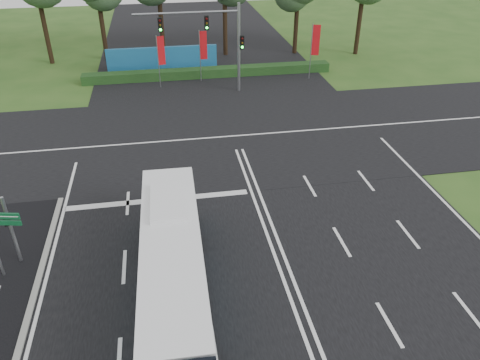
{
  "coord_description": "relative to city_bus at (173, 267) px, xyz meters",
  "views": [
    {
      "loc": [
        -4.32,
        -16.04,
        13.71
      ],
      "look_at": [
        -1.15,
        2.0,
        2.67
      ],
      "focal_mm": 35.0,
      "sensor_mm": 36.0,
      "label": 1
    }
  ],
  "objects": [
    {
      "name": "hedge",
      "position": [
        4.5,
        26.67,
        -1.19
      ],
      "size": [
        22.0,
        1.2,
        0.8
      ],
      "primitive_type": "cube",
      "color": "#133413",
      "rests_on": "ground"
    },
    {
      "name": "kerb_strip",
      "position": [
        -5.6,
        -0.83,
        -1.53
      ],
      "size": [
        0.25,
        18.0,
        0.12
      ],
      "primitive_type": "cube",
      "color": "gray",
      "rests_on": "ground"
    },
    {
      "name": "ground",
      "position": [
        4.5,
        2.17,
        -1.59
      ],
      "size": [
        120.0,
        120.0,
        0.0
      ],
      "primitive_type": "plane",
      "color": "#2C531B",
      "rests_on": "ground"
    },
    {
      "name": "pedestrian_signal",
      "position": [
        -6.58,
        3.29,
        0.25
      ],
      "size": [
        0.31,
        0.42,
        3.38
      ],
      "rotation": [
        0.0,
        0.0,
        0.36
      ],
      "color": "gray",
      "rests_on": "ground"
    },
    {
      "name": "road_main",
      "position": [
        4.5,
        2.17,
        -1.57
      ],
      "size": [
        20.0,
        120.0,
        0.04
      ],
      "primitive_type": "cube",
      "color": "black",
      "rests_on": "ground"
    },
    {
      "name": "banner_flag_right",
      "position": [
        13.38,
        24.56,
        1.52
      ],
      "size": [
        0.69,
        0.21,
        4.78
      ],
      "rotation": [
        0.0,
        0.0,
        -0.24
      ],
      "color": "gray",
      "rests_on": "ground"
    },
    {
      "name": "blue_hoarding",
      "position": [
        0.5,
        29.17,
        -0.49
      ],
      "size": [
        10.0,
        0.3,
        2.2
      ],
      "primitive_type": "cube",
      "color": "#1B6295",
      "rests_on": "ground"
    },
    {
      "name": "city_bus",
      "position": [
        0.0,
        0.0,
        0.0
      ],
      "size": [
        2.56,
        11.08,
        3.17
      ],
      "rotation": [
        0.0,
        0.0,
        -0.02
      ],
      "color": "#61C3E2",
      "rests_on": "ground"
    },
    {
      "name": "traffic_light_gantry",
      "position": [
        4.71,
        22.67,
        3.07
      ],
      "size": [
        8.41,
        0.28,
        7.0
      ],
      "color": "gray",
      "rests_on": "ground"
    },
    {
      "name": "road_cross",
      "position": [
        4.5,
        14.17,
        -1.57
      ],
      "size": [
        120.0,
        14.0,
        0.05
      ],
      "primitive_type": "cube",
      "color": "black",
      "rests_on": "ground"
    },
    {
      "name": "banner_flag_left",
      "position": [
        0.35,
        24.69,
        1.25
      ],
      "size": [
        0.62,
        0.22,
        4.35
      ],
      "rotation": [
        0.0,
        0.0,
        0.28
      ],
      "color": "gray",
      "rests_on": "ground"
    },
    {
      "name": "banner_flag_mid",
      "position": [
        3.89,
        25.58,
        1.28
      ],
      "size": [
        0.65,
        0.07,
        4.4
      ],
      "rotation": [
        0.0,
        0.0,
        -0.01
      ],
      "color": "gray",
      "rests_on": "ground"
    }
  ]
}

